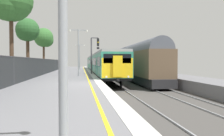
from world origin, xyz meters
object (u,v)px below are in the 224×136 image
Objects in this scene: commuter_train_at_platform at (99,63)px; platform_lamp_mid at (78,48)px; platform_lamp_far at (80,54)px; background_tree_centre at (44,38)px; freight_train_adjacent_track at (120,61)px; background_tree_left at (10,2)px; background_tree_right at (27,31)px; signal_gantry at (94,51)px.

platform_lamp_mid reaches higher than commuter_train_at_platform.
platform_lamp_far is 0.61× the size of background_tree_centre.
platform_lamp_far is at bearing 148.14° from freight_train_adjacent_track.
background_tree_centre reaches higher than platform_lamp_mid.
freight_train_adjacent_track is 24.01m from background_tree_left.
freight_train_adjacent_track is 15.92m from background_tree_centre.
background_tree_centre is 16.87m from background_tree_right.
platform_lamp_far is 0.56× the size of background_tree_left.
platform_lamp_mid is 1.01× the size of platform_lamp_far.
commuter_train_at_platform is at bearing -159.86° from freight_train_adjacent_track.
platform_lamp_mid is at bearing -72.39° from background_tree_centre.
background_tree_left is at bearing -87.14° from background_tree_right.
platform_lamp_far is (0.00, 20.68, -0.02)m from platform_lamp_mid.
background_tree_right reaches higher than commuter_train_at_platform.
platform_lamp_mid reaches higher than signal_gantry.
background_tree_left is at bearing -117.50° from commuter_train_at_platform.
background_tree_right is at bearing 92.86° from background_tree_left.
background_tree_right is (0.53, -16.84, -0.81)m from background_tree_centre.
background_tree_centre reaches higher than platform_lamp_far.
signal_gantry is (-1.46, -10.01, 1.65)m from commuter_train_at_platform.
background_tree_left reaches higher than commuter_train_at_platform.
platform_lamp_mid is at bearing -102.82° from commuter_train_at_platform.
background_tree_left reaches higher than background_tree_right.
platform_lamp_far reaches higher than signal_gantry.
background_tree_left reaches higher than background_tree_centre.
background_tree_left is (-13.29, -19.30, 5.23)m from freight_train_adjacent_track.
platform_lamp_far is at bearing 96.66° from signal_gantry.
freight_train_adjacent_track reaches higher than commuter_train_at_platform.
background_tree_centre is (-6.88, 0.99, 3.17)m from platform_lamp_far.
platform_lamp_mid is 0.61× the size of background_tree_centre.
commuter_train_at_platform is at bearing -34.51° from background_tree_centre.
background_tree_left is (-9.28, -17.83, 5.59)m from commuter_train_at_platform.
platform_lamp_far is at bearing 90.00° from platform_lamp_mid.
commuter_train_at_platform is 4.93× the size of background_tree_centre.
freight_train_adjacent_track is 6.36× the size of background_tree_right.
freight_train_adjacent_track is 5.37× the size of background_tree_centre.
platform_lamp_mid is 0.56× the size of background_tree_left.
background_tree_right reaches higher than platform_lamp_far.
signal_gantry is 8.57m from background_tree_right.
background_tree_centre is at bearing 171.80° from platform_lamp_far.
commuter_train_at_platform is at bearing 77.18° from platform_lamp_mid.
background_tree_right is (-0.40, 8.01, -1.52)m from background_tree_left.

